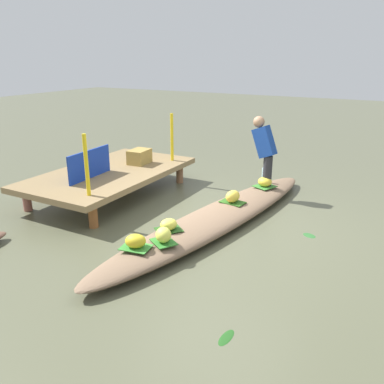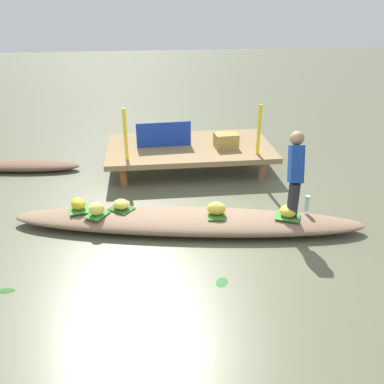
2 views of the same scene
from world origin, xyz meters
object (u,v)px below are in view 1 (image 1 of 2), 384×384
Objects in this scene: banana_bunch_4 at (136,241)px; water_bottle at (264,174)px; banana_bunch_0 at (233,196)px; banana_bunch_3 at (163,235)px; banana_bunch_1 at (169,224)px; market_banner at (90,164)px; produce_crate at (139,157)px; vendor_boat at (218,218)px; vendor_person at (264,147)px; banana_bunch_2 at (265,182)px.

banana_bunch_4 is 1.04× the size of water_bottle.
banana_bunch_0 is 1.76m from banana_bunch_3.
banana_bunch_1 is 1.05× the size of banana_bunch_3.
market_banner is at bearing 129.47° from water_bottle.
banana_bunch_3 is 0.53× the size of produce_crate.
banana_bunch_4 is 0.58× the size of produce_crate.
banana_bunch_4 is at bearing 168.84° from banana_bunch_0.
water_bottle reaches higher than banana_bunch_3.
banana_bunch_1 is 2.72m from produce_crate.
vendor_person is at bearing 3.31° from vendor_boat.
banana_bunch_3 is at bearing 175.83° from water_bottle.
vendor_boat is 1.49m from banana_bunch_2.
water_bottle is (3.40, -0.44, 0.03)m from banana_bunch_4.
market_banner is (1.12, 2.19, 0.37)m from banana_bunch_3.
vendor_boat is 1.66m from banana_bunch_4.
vendor_person is 5.00× the size of water_bottle.
vendor_person is (3.13, -0.51, 0.61)m from banana_bunch_4.
vendor_person is at bearing -165.28° from water_bottle.
vendor_boat is 11.88× the size of produce_crate.
vendor_boat is at bearing -88.15° from market_banner.
banana_bunch_3 is at bearing -176.36° from vendor_boat.
produce_crate reaches higher than banana_bunch_0.
banana_bunch_4 is at bearing 169.30° from banana_bunch_2.
water_bottle is (0.27, 0.07, -0.57)m from vendor_person.
banana_bunch_1 is at bearing 170.01° from vendor_person.
market_banner is at bearing 54.52° from banana_bunch_4.
banana_bunch_3 reaches higher than vendor_boat.
vendor_boat is 1.73m from vendor_person.
vendor_person is at bearing -9.29° from banana_bunch_4.
banana_bunch_0 is 2.29m from produce_crate.
banana_bunch_3 is 0.36m from banana_bunch_4.
vendor_person is at bearing -76.98° from produce_crate.
vendor_boat is 1.34m from banana_bunch_3.
vendor_boat is 19.03× the size of banana_bunch_0.
banana_bunch_2 is (1.03, -0.18, -0.01)m from banana_bunch_0.
banana_bunch_3 is 2.92m from vendor_person.
market_banner is (1.41, 1.98, 0.38)m from banana_bunch_4.
produce_crate is (1.95, 1.88, 0.29)m from banana_bunch_1.
water_bottle is at bearing 6.47° from vendor_boat.
banana_bunch_3 is 0.19× the size of vendor_person.
produce_crate reaches higher than banana_bunch_2.
banana_bunch_1 is (-1.40, 0.33, -0.02)m from banana_bunch_0.
banana_bunch_3 is at bearing -138.76° from produce_crate.
vendor_boat is at bearing -12.24° from banana_bunch_4.
market_banner is at bearing 69.49° from banana_bunch_1.
banana_bunch_2 reaches higher than banana_bunch_1.
banana_bunch_2 is 2.45m from produce_crate.
water_bottle reaches higher than banana_bunch_2.
banana_bunch_1 is 2.78m from water_bottle.
banana_bunch_3 is 0.94× the size of water_bottle.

